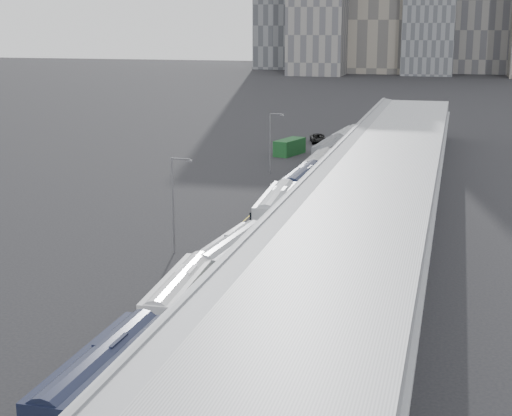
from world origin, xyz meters
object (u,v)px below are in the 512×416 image
(bus_1, at_px, (101,385))
(bus_3, at_px, (230,259))
(suv, at_px, (318,138))
(bus_8, at_px, (347,140))
(bus_5, at_px, (303,186))
(shipping_container, at_px, (290,147))
(street_lamp_near, at_px, (175,199))
(bus_7, at_px, (330,154))
(street_lamp_far, at_px, (271,139))
(bus_4, at_px, (276,212))
(bus_2, at_px, (180,300))
(bus_6, at_px, (319,168))

(bus_1, bearing_deg, bus_3, 90.11)
(suv, bearing_deg, bus_8, -59.90)
(bus_5, distance_m, shipping_container, 32.60)
(bus_5, distance_m, bus_8, 39.46)
(shipping_container, bearing_deg, street_lamp_near, -72.42)
(bus_7, height_order, street_lamp_far, street_lamp_far)
(bus_1, bearing_deg, street_lamp_far, 96.50)
(bus_4, xyz_separation_m, shipping_container, (-8.23, 45.61, -0.39))
(shipping_container, bearing_deg, bus_2, -67.85)
(bus_4, relative_size, bus_8, 1.10)
(bus_4, height_order, street_lamp_near, street_lamp_near)
(bus_2, distance_m, bus_6, 54.91)
(bus_5, bearing_deg, bus_6, 92.80)
(bus_3, distance_m, bus_7, 55.79)
(bus_2, xyz_separation_m, bus_6, (0.82, 54.91, 0.00))
(shipping_container, bearing_deg, street_lamp_far, -70.79)
(street_lamp_near, bearing_deg, bus_1, -77.78)
(bus_1, relative_size, bus_5, 0.98)
(bus_3, height_order, bus_4, bus_4)
(bus_5, distance_m, street_lamp_far, 17.21)
(bus_1, xyz_separation_m, bus_5, (0.69, 56.06, 0.02))
(suv, bearing_deg, bus_3, -101.49)
(street_lamp_far, xyz_separation_m, suv, (1.60, 30.20, -4.25))
(bus_7, height_order, shipping_container, bus_7)
(bus_7, distance_m, shipping_container, 10.29)
(bus_7, xyz_separation_m, shipping_container, (-7.75, 6.76, -0.34))
(bus_4, height_order, bus_6, bus_4)
(shipping_container, bearing_deg, bus_6, -49.68)
(bus_8, relative_size, street_lamp_near, 1.34)
(bus_4, height_order, street_lamp_far, street_lamp_far)
(bus_3, xyz_separation_m, suv, (-5.67, 76.30, -0.68))
(bus_2, relative_size, suv, 2.11)
(bus_6, bearing_deg, bus_1, -89.75)
(bus_1, relative_size, street_lamp_near, 1.39)
(bus_7, distance_m, street_lamp_far, 12.40)
(bus_8, xyz_separation_m, suv, (-5.97, 5.80, -0.70))
(bus_3, xyz_separation_m, shipping_container, (-8.07, 62.55, -0.20))
(bus_4, distance_m, street_lamp_near, 14.17)
(bus_6, height_order, bus_7, bus_7)
(bus_6, xyz_separation_m, suv, (-5.75, 32.15, -0.69))
(bus_3, xyz_separation_m, bus_6, (0.08, 44.15, 0.01))
(bus_8, xyz_separation_m, street_lamp_far, (-7.57, -24.41, 3.55))
(bus_5, distance_m, bus_7, 24.75)
(bus_7, relative_size, shipping_container, 1.98)
(street_lamp_far, bearing_deg, bus_5, -63.24)
(bus_1, bearing_deg, bus_8, 90.56)
(bus_6, bearing_deg, bus_2, -90.22)
(bus_4, distance_m, bus_6, 27.21)
(bus_7, bearing_deg, bus_2, -86.78)
(bus_3, distance_m, bus_4, 16.94)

